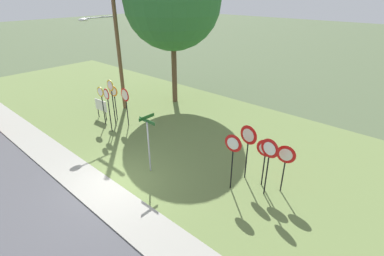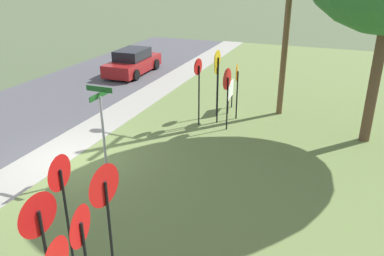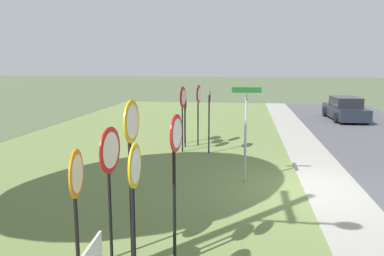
{
  "view_description": "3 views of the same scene",
  "coord_description": "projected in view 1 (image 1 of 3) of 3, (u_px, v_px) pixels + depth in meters",
  "views": [
    {
      "loc": [
        8.92,
        -5.21,
        7.47
      ],
      "look_at": [
        0.98,
        3.76,
        1.61
      ],
      "focal_mm": 26.49,
      "sensor_mm": 36.0,
      "label": 1
    },
    {
      "loc": [
        9.01,
        7.68,
        5.84
      ],
      "look_at": [
        -0.73,
        3.89,
        1.48
      ],
      "focal_mm": 36.82,
      "sensor_mm": 36.0,
      "label": 2
    },
    {
      "loc": [
        -10.3,
        1.61,
        3.47
      ],
      "look_at": [
        0.92,
        3.21,
        1.5
      ],
      "focal_mm": 35.64,
      "sensor_mm": 36.0,
      "label": 3
    }
  ],
  "objects": [
    {
      "name": "yield_sign_far_left",
      "position": [
        285.0,
        159.0,
        10.91
      ],
      "size": [
        0.75,
        0.15,
        2.13
      ],
      "rotation": [
        0.0,
        0.0,
        0.16
      ],
      "color": "black",
      "rests_on": "grass_median"
    },
    {
      "name": "stop_sign_far_right",
      "position": [
        114.0,
        95.0,
        17.29
      ],
      "size": [
        0.67,
        0.14,
        2.25
      ],
      "rotation": [
        0.0,
        0.0,
        0.17
      ],
      "color": "black",
      "rests_on": "grass_median"
    },
    {
      "name": "stop_sign_far_center",
      "position": [
        108.0,
        102.0,
        15.7
      ],
      "size": [
        0.61,
        0.12,
        2.6
      ],
      "rotation": [
        0.0,
        0.0,
        -0.12
      ],
      "color": "black",
      "rests_on": "grass_median"
    },
    {
      "name": "ground_plane",
      "position": [
        117.0,
        184.0,
        12.1
      ],
      "size": [
        160.0,
        160.0,
        0.0
      ],
      "primitive_type": "plane",
      "color": "#4C5B3D"
    },
    {
      "name": "yield_sign_near_left",
      "position": [
        265.0,
        152.0,
        11.28
      ],
      "size": [
        0.74,
        0.16,
        2.16
      ],
      "rotation": [
        0.0,
        0.0,
        0.18
      ],
      "color": "black",
      "rests_on": "grass_median"
    },
    {
      "name": "yield_sign_far_right",
      "position": [
        233.0,
        149.0,
        10.97
      ],
      "size": [
        0.74,
        0.12,
        2.5
      ],
      "rotation": [
        0.0,
        0.0,
        0.08
      ],
      "color": "black",
      "rests_on": "grass_median"
    },
    {
      "name": "stop_sign_near_right",
      "position": [
        101.0,
        98.0,
        16.72
      ],
      "size": [
        0.6,
        0.1,
        2.37
      ],
      "rotation": [
        0.0,
        0.0,
        0.03
      ],
      "color": "black",
      "rests_on": "grass_median"
    },
    {
      "name": "grass_median",
      "position": [
        205.0,
        135.0,
        16.12
      ],
      "size": [
        44.0,
        12.0,
        0.04
      ],
      "primitive_type": "cube",
      "color": "olive",
      "rests_on": "ground_plane"
    },
    {
      "name": "sidewalk_strip",
      "position": [
        100.0,
        192.0,
        11.55
      ],
      "size": [
        44.0,
        1.6,
        0.06
      ],
      "primitive_type": "cube",
      "color": "#99968C",
      "rests_on": "ground_plane"
    },
    {
      "name": "yield_sign_near_right",
      "position": [
        269.0,
        154.0,
        10.6
      ],
      "size": [
        0.77,
        0.13,
        2.52
      ],
      "rotation": [
        0.0,
        0.0,
        -0.12
      ],
      "color": "black",
      "rests_on": "grass_median"
    },
    {
      "name": "stop_sign_far_left",
      "position": [
        125.0,
        99.0,
        16.49
      ],
      "size": [
        0.79,
        0.11,
        2.36
      ],
      "rotation": [
        0.0,
        0.0,
        -0.07
      ],
      "color": "black",
      "rests_on": "grass_median"
    },
    {
      "name": "notice_board",
      "position": [
        101.0,
        106.0,
        17.82
      ],
      "size": [
        1.1,
        0.11,
        1.25
      ],
      "rotation": [
        0.0,
        0.0,
        0.07
      ],
      "color": "black",
      "rests_on": "grass_median"
    },
    {
      "name": "stop_sign_near_left",
      "position": [
        112.0,
        94.0,
        16.29
      ],
      "size": [
        0.65,
        0.1,
        2.87
      ],
      "rotation": [
        0.0,
        0.0,
        -0.04
      ],
      "color": "black",
      "rests_on": "grass_median"
    },
    {
      "name": "utility_pole",
      "position": [
        115.0,
        42.0,
        17.7
      ],
      "size": [
        2.1,
        2.5,
        8.32
      ],
      "color": "brown",
      "rests_on": "grass_median"
    },
    {
      "name": "oak_tree_left",
      "position": [
        172.0,
        0.0,
        18.02
      ],
      "size": [
        6.31,
        6.31,
        10.0
      ],
      "color": "brown",
      "rests_on": "grass_median"
    },
    {
      "name": "street_name_post",
      "position": [
        148.0,
        139.0,
        12.22
      ],
      "size": [
        0.96,
        0.82,
        2.74
      ],
      "rotation": [
        0.0,
        0.0,
        0.0
      ],
      "color": "#9EA0A8",
      "rests_on": "grass_median"
    },
    {
      "name": "yield_sign_center",
      "position": [
        248.0,
        140.0,
        11.61
      ],
      "size": [
        0.83,
        0.13,
        2.53
      ],
      "rotation": [
        0.0,
        0.0,
        -0.12
      ],
      "color": "black",
      "rests_on": "grass_median"
    }
  ]
}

